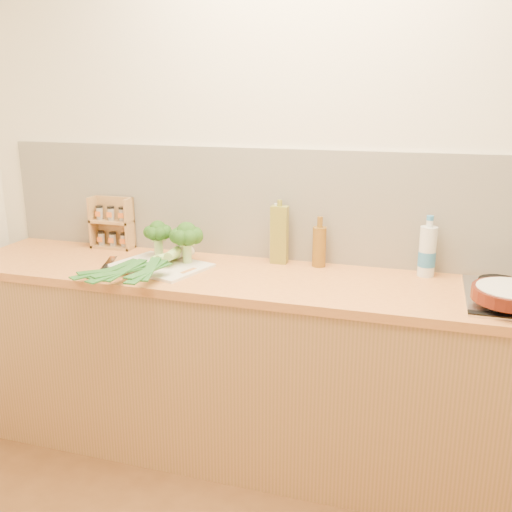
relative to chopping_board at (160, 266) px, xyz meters
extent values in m
plane|color=beige|center=(0.63, 0.32, 0.39)|extent=(3.50, 0.00, 3.50)
cube|color=silver|center=(0.63, 0.31, 0.26)|extent=(3.20, 0.02, 0.54)
cube|color=#A67345|center=(0.63, 0.02, -0.48)|extent=(3.20, 0.60, 0.86)
cube|color=gold|center=(0.63, 0.02, -0.03)|extent=(3.20, 0.62, 0.04)
cylinder|color=black|center=(1.50, -0.10, 0.02)|extent=(0.17, 0.17, 0.03)
cylinder|color=black|center=(1.50, 0.14, 0.02)|extent=(0.17, 0.17, 0.03)
cube|color=silver|center=(0.00, 0.00, 0.00)|extent=(0.49, 0.42, 0.01)
cylinder|color=#9FC573|center=(-0.06, 0.12, 0.05)|extent=(0.04, 0.04, 0.09)
sphere|color=#15340E|center=(-0.06, 0.12, 0.15)|extent=(0.09, 0.09, 0.09)
sphere|color=#15340E|center=(-0.02, 0.12, 0.13)|extent=(0.06, 0.06, 0.06)
sphere|color=#15340E|center=(-0.04, 0.15, 0.13)|extent=(0.06, 0.06, 0.06)
sphere|color=#15340E|center=(-0.07, 0.16, 0.13)|extent=(0.06, 0.06, 0.06)
sphere|color=#15340E|center=(-0.10, 0.13, 0.13)|extent=(0.06, 0.06, 0.06)
sphere|color=#15340E|center=(-0.10, 0.10, 0.13)|extent=(0.06, 0.06, 0.06)
sphere|color=#15340E|center=(-0.07, 0.08, 0.13)|extent=(0.06, 0.06, 0.06)
sphere|color=#15340E|center=(-0.04, 0.09, 0.13)|extent=(0.06, 0.06, 0.06)
cylinder|color=#9FC573|center=(0.11, 0.07, 0.05)|extent=(0.04, 0.04, 0.09)
sphere|color=#15340E|center=(0.11, 0.07, 0.15)|extent=(0.10, 0.10, 0.10)
sphere|color=#15340E|center=(0.15, 0.07, 0.14)|extent=(0.07, 0.07, 0.07)
sphere|color=#15340E|center=(0.14, 0.11, 0.14)|extent=(0.07, 0.07, 0.07)
sphere|color=#15340E|center=(0.10, 0.12, 0.14)|extent=(0.07, 0.07, 0.07)
sphere|color=#15340E|center=(0.07, 0.09, 0.14)|extent=(0.07, 0.07, 0.07)
sphere|color=#15340E|center=(0.07, 0.05, 0.14)|extent=(0.07, 0.07, 0.07)
sphere|color=#15340E|center=(0.10, 0.03, 0.14)|extent=(0.07, 0.07, 0.07)
sphere|color=#15340E|center=(0.14, 0.04, 0.14)|extent=(0.07, 0.07, 0.07)
cylinder|color=white|center=(0.06, 0.14, 0.03)|extent=(0.09, 0.11, 0.04)
cylinder|color=#96C060|center=(0.00, 0.04, 0.03)|extent=(0.10, 0.14, 0.04)
cube|color=#194117|center=(-0.14, -0.20, 0.03)|extent=(0.23, 0.26, 0.02)
cube|color=#194117|center=(-0.15, -0.22, 0.03)|extent=(0.21, 0.32, 0.01)
cube|color=#194117|center=(-0.13, -0.20, 0.03)|extent=(0.13, 0.28, 0.02)
cylinder|color=white|center=(0.07, 0.11, 0.05)|extent=(0.07, 0.11, 0.04)
cylinder|color=#96C060|center=(0.04, 0.01, 0.05)|extent=(0.08, 0.13, 0.04)
cube|color=#194117|center=(-0.04, -0.26, 0.05)|extent=(0.18, 0.29, 0.02)
cube|color=#194117|center=(-0.05, -0.28, 0.05)|extent=(0.15, 0.34, 0.01)
cube|color=#194117|center=(-0.04, -0.25, 0.05)|extent=(0.07, 0.28, 0.02)
cylinder|color=white|center=(0.06, 0.11, 0.06)|extent=(0.05, 0.10, 0.04)
cylinder|color=#96C060|center=(0.07, 0.00, 0.06)|extent=(0.05, 0.12, 0.04)
cube|color=#194117|center=(0.08, -0.26, 0.06)|extent=(0.08, 0.30, 0.02)
cube|color=#194117|center=(0.08, -0.28, 0.07)|extent=(0.07, 0.34, 0.01)
cube|color=#194117|center=(0.08, -0.25, 0.07)|extent=(0.11, 0.28, 0.02)
cube|color=silver|center=(-0.27, 0.01, -0.01)|extent=(0.10, 0.20, 0.00)
cylinder|color=black|center=(-0.22, -0.15, 0.01)|extent=(0.07, 0.13, 0.02)
cylinder|color=#4F170D|center=(1.52, -0.11, 0.06)|extent=(0.30, 0.30, 0.05)
cube|color=#B37D4C|center=(-0.40, 0.28, 0.13)|extent=(0.23, 0.01, 0.27)
cube|color=#B37D4C|center=(-0.40, 0.25, 0.00)|extent=(0.23, 0.09, 0.01)
cube|color=#B37D4C|center=(-0.40, 0.25, 0.14)|extent=(0.23, 0.09, 0.01)
cube|color=#B37D4C|center=(-0.50, 0.25, 0.13)|extent=(0.01, 0.09, 0.27)
cube|color=#B37D4C|center=(-0.29, 0.25, 0.13)|extent=(0.01, 0.09, 0.27)
cylinder|color=gray|center=(-0.46, 0.25, 0.04)|extent=(0.04, 0.04, 0.06)
cylinder|color=gray|center=(-0.40, 0.25, 0.04)|extent=(0.04, 0.04, 0.06)
cylinder|color=gray|center=(-0.33, 0.25, 0.04)|extent=(0.04, 0.04, 0.06)
cylinder|color=gray|center=(-0.46, 0.25, 0.18)|extent=(0.04, 0.04, 0.06)
cylinder|color=gray|center=(-0.40, 0.25, 0.18)|extent=(0.04, 0.04, 0.06)
cylinder|color=gray|center=(-0.33, 0.25, 0.18)|extent=(0.04, 0.04, 0.06)
cube|color=olive|center=(0.52, 0.24, 0.13)|extent=(0.08, 0.05, 0.28)
cylinder|color=olive|center=(0.52, 0.24, 0.29)|extent=(0.02, 0.02, 0.03)
cylinder|color=silver|center=(0.50, 0.25, 0.11)|extent=(0.07, 0.07, 0.23)
cylinder|color=silver|center=(0.50, 0.25, 0.25)|extent=(0.03, 0.03, 0.06)
cylinder|color=brown|center=(0.71, 0.24, 0.09)|extent=(0.06, 0.06, 0.19)
cylinder|color=brown|center=(0.71, 0.24, 0.21)|extent=(0.03, 0.03, 0.05)
cylinder|color=silver|center=(1.20, 0.23, 0.11)|extent=(0.08, 0.08, 0.23)
cylinder|color=silver|center=(1.20, 0.23, 0.23)|extent=(0.03, 0.03, 0.03)
cylinder|color=teal|center=(1.20, 0.23, 0.07)|extent=(0.08, 0.08, 0.07)
camera|label=1|loc=(1.18, -2.33, 0.78)|focal=40.00mm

